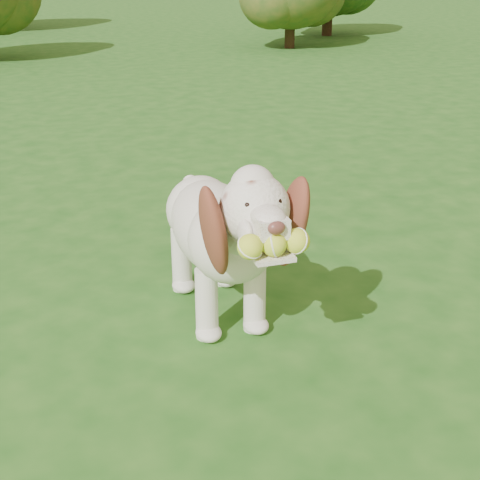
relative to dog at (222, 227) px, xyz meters
name	(u,v)px	position (x,y,z in m)	size (l,w,h in m)	color
ground	(111,316)	(-0.46, 0.19, -0.44)	(80.00, 80.00, 0.00)	#1B4E16
dog	(222,227)	(0.00, 0.00, 0.00)	(0.45, 1.26, 0.82)	silver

